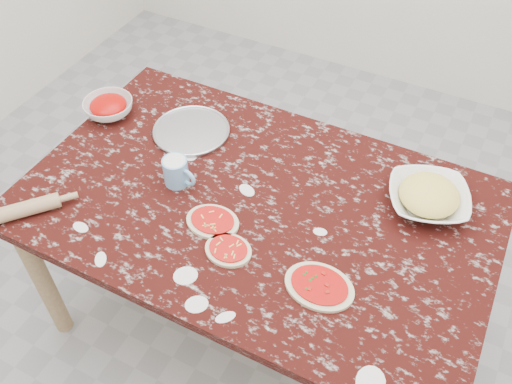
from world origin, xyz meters
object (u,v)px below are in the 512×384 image
object	(u,v)px
pizza_tray	(191,131)
sauce_bowl	(109,108)
cheese_bowl	(428,199)
rolling_pin	(20,210)
worktable	(256,218)
flour_mug	(177,171)

from	to	relation	value
pizza_tray	sauce_bowl	world-z (taller)	sauce_bowl
cheese_bowl	rolling_pin	xyz separation A→B (m)	(-1.19, -0.66, -0.01)
sauce_bowl	rolling_pin	xyz separation A→B (m)	(0.07, -0.57, -0.00)
worktable	rolling_pin	distance (m)	0.79
sauce_bowl	cheese_bowl	bearing A→B (deg)	4.04
rolling_pin	sauce_bowl	bearing A→B (deg)	97.09
sauce_bowl	flour_mug	size ratio (longest dim) A/B	1.48
worktable	pizza_tray	size ratio (longest dim) A/B	5.51
worktable	sauce_bowl	size ratio (longest dim) A/B	8.20
pizza_tray	rolling_pin	size ratio (longest dim) A/B	1.12
sauce_bowl	flour_mug	bearing A→B (deg)	-23.97
sauce_bowl	cheese_bowl	xyz separation A→B (m)	(1.26, 0.09, 0.00)
flour_mug	rolling_pin	distance (m)	0.53
worktable	pizza_tray	xyz separation A→B (m)	(-0.39, 0.21, 0.09)
cheese_bowl	rolling_pin	distance (m)	1.36
sauce_bowl	flour_mug	xyz separation A→B (m)	(0.45, -0.20, 0.02)
rolling_pin	flour_mug	bearing A→B (deg)	44.13
worktable	sauce_bowl	world-z (taller)	sauce_bowl
sauce_bowl	worktable	bearing A→B (deg)	-12.21
pizza_tray	cheese_bowl	distance (m)	0.91
worktable	rolling_pin	world-z (taller)	rolling_pin
pizza_tray	flour_mug	xyz separation A→B (m)	(0.10, -0.25, 0.05)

